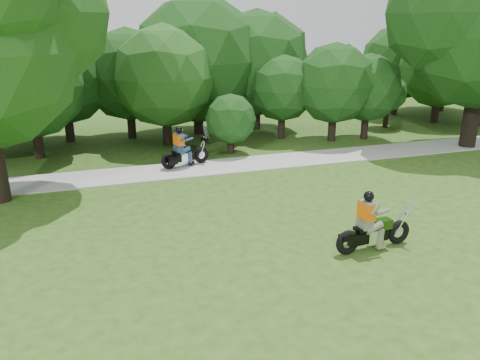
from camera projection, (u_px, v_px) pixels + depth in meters
ground at (367, 237)px, 13.51m from camera, size 100.00×100.00×0.00m
walkway at (267, 162)px, 20.71m from camera, size 60.00×2.20×0.06m
tree_line at (193, 68)px, 25.13m from camera, size 38.38×11.71×7.66m
big_tree_east at (480, 20)px, 21.76m from camera, size 9.07×6.89×10.46m
chopper_motorcycle at (371, 228)px, 12.57m from camera, size 2.40×0.68×1.71m
touring_motorcycle at (182, 152)px, 19.80m from camera, size 2.24×1.18×1.75m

